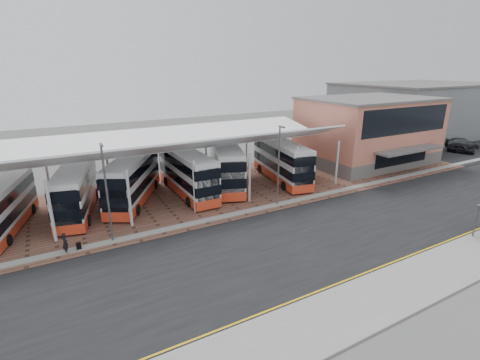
{
  "coord_description": "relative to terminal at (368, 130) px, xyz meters",
  "views": [
    {
      "loc": [
        -17.17,
        -20.48,
        13.46
      ],
      "look_at": [
        -1.52,
        7.75,
        2.81
      ],
      "focal_mm": 26.0,
      "sensor_mm": 36.0,
      "label": 1
    }
  ],
  "objects": [
    {
      "name": "bus_1",
      "position": [
        -38.75,
        0.02,
        -2.37
      ],
      "size": [
        4.93,
        11.16,
        4.48
      ],
      "rotation": [
        0.0,
        0.0,
        -0.23
      ],
      "color": "silver",
      "rests_on": "forecourt"
    },
    {
      "name": "yellow_line_far",
      "position": [
        -23.0,
        -20.62,
        -4.63
      ],
      "size": [
        120.0,
        0.12,
        0.01
      ],
      "primitive_type": "cube",
      "color": "#F1B309",
      "rests_on": "road"
    },
    {
      "name": "carpark_car_b",
      "position": [
        21.84,
        -1.62,
        -3.81
      ],
      "size": [
        5.3,
        5.23,
        1.54
      ],
      "primitive_type": "imported",
      "rotation": [
        0.0,
        0.0,
        0.8
      ],
      "color": "#424549",
      "rests_on": "carpark_surface"
    },
    {
      "name": "yellow_line_near",
      "position": [
        -23.0,
        -20.92,
        -4.63
      ],
      "size": [
        120.0,
        0.12,
        0.01
      ],
      "primitive_type": "cube",
      "color": "#F1B309",
      "rests_on": "road"
    },
    {
      "name": "carpark_car_a",
      "position": [
        17.38,
        -3.95,
        -3.92
      ],
      "size": [
        2.83,
        4.19,
        1.33
      ],
      "primitive_type": "imported",
      "rotation": [
        0.0,
        0.0,
        0.36
      ],
      "color": "black",
      "rests_on": "carpark_surface"
    },
    {
      "name": "bus_3",
      "position": [
        -27.75,
        -0.2,
        -2.26
      ],
      "size": [
        2.89,
        11.44,
        4.71
      ],
      "rotation": [
        0.0,
        0.0,
        0.0
      ],
      "color": "silver",
      "rests_on": "forecourt"
    },
    {
      "name": "bus_0",
      "position": [
        -44.52,
        -1.07,
        -2.55
      ],
      "size": [
        4.74,
        10.25,
        4.12
      ],
      "rotation": [
        0.0,
        0.0,
        -0.25
      ],
      "color": "silver",
      "rests_on": "forecourt"
    },
    {
      "name": "warehouse",
      "position": [
        25.0,
        10.08,
        0.5
      ],
      "size": [
        30.5,
        20.5,
        10.25
      ],
      "color": "slate",
      "rests_on": "ground"
    },
    {
      "name": "bus_2",
      "position": [
        -33.39,
        0.4,
        -2.26
      ],
      "size": [
        7.85,
        11.28,
        4.71
      ],
      "rotation": [
        0.0,
        0.0,
        -0.51
      ],
      "color": "silver",
      "rests_on": "forecourt"
    },
    {
      "name": "lamp_east",
      "position": [
        -21.0,
        -7.65,
        -0.3
      ],
      "size": [
        0.16,
        0.9,
        8.07
      ],
      "color": "#4C4F53",
      "rests_on": "ground"
    },
    {
      "name": "terminal",
      "position": [
        0.0,
        0.0,
        0.0
      ],
      "size": [
        18.4,
        14.4,
        9.25
      ],
      "color": "#5B5856",
      "rests_on": "ground"
    },
    {
      "name": "bus_4",
      "position": [
        -22.79,
        0.3,
        -2.14
      ],
      "size": [
        6.72,
        12.21,
        4.94
      ],
      "rotation": [
        0.0,
        0.0,
        -0.35
      ],
      "color": "silver",
      "rests_on": "forecourt"
    },
    {
      "name": "canopy",
      "position": [
        -29.0,
        0.01,
        1.14
      ],
      "size": [
        37.0,
        11.63,
        7.07
      ],
      "color": "silver",
      "rests_on": "ground"
    },
    {
      "name": "ground",
      "position": [
        -23.0,
        -13.92,
        -4.66
      ],
      "size": [
        140.0,
        140.0,
        0.0
      ],
      "primitive_type": "plane",
      "color": "#52544F"
    },
    {
      "name": "road",
      "position": [
        -23.0,
        -14.92,
        -4.65
      ],
      "size": [
        120.0,
        14.0,
        0.02
      ],
      "primitive_type": "cube",
      "color": "black",
      "rests_on": "ground"
    },
    {
      "name": "suitcase",
      "position": [
        -39.52,
        -7.85,
        -4.3
      ],
      "size": [
        0.35,
        0.25,
        0.6
      ],
      "primitive_type": "cube",
      "color": "black",
      "rests_on": "forecourt"
    },
    {
      "name": "pedestrian",
      "position": [
        -40.39,
        -7.92,
        -3.76
      ],
      "size": [
        0.61,
        0.72,
        1.68
      ],
      "primitive_type": "imported",
      "rotation": [
        0.0,
        0.0,
        1.97
      ],
      "color": "black",
      "rests_on": "forecourt"
    },
    {
      "name": "carpark_surface",
      "position": [
        21.0,
        -3.92,
        -4.62
      ],
      "size": [
        22.0,
        10.0,
        0.08
      ],
      "primitive_type": "cube",
      "color": "black",
      "rests_on": "ground"
    },
    {
      "name": "north_kerb",
      "position": [
        -23.0,
        -7.72,
        -4.59
      ],
      "size": [
        120.0,
        0.8,
        0.14
      ],
      "primitive_type": "cube",
      "color": "gray",
      "rests_on": "ground"
    },
    {
      "name": "forecourt",
      "position": [
        -21.0,
        -0.92,
        -4.63
      ],
      "size": [
        72.0,
        16.0,
        0.06
      ],
      "primitive_type": "cube",
      "color": "brown",
      "rests_on": "ground"
    },
    {
      "name": "lamp_west",
      "position": [
        -37.0,
        -7.65,
        -0.3
      ],
      "size": [
        0.16,
        0.9,
        8.07
      ],
      "color": "#4C4F53",
      "rests_on": "ground"
    },
    {
      "name": "sidewalk",
      "position": [
        -23.0,
        -22.92,
        -4.59
      ],
      "size": [
        120.0,
        4.0,
        0.14
      ],
      "primitive_type": "cube",
      "color": "gray",
      "rests_on": "ground"
    },
    {
      "name": "bus_5",
      "position": [
        -15.97,
        -1.14,
        -2.23
      ],
      "size": [
        4.72,
        11.88,
        4.78
      ],
      "rotation": [
        0.0,
        0.0,
        -0.18
      ],
      "color": "silver",
      "rests_on": "forecourt"
    }
  ]
}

